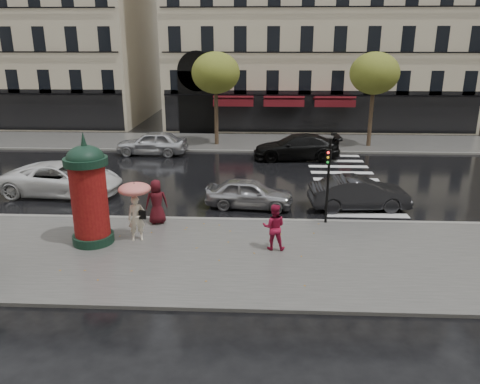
{
  "coord_description": "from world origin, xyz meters",
  "views": [
    {
      "loc": [
        1.26,
        -15.56,
        7.38
      ],
      "look_at": [
        0.47,
        1.5,
        1.82
      ],
      "focal_mm": 35.0,
      "sensor_mm": 36.0,
      "label": 1
    }
  ],
  "objects_px": {
    "car_silver": "(249,193)",
    "car_darkgrey": "(359,193)",
    "car_black": "(296,147)",
    "woman_red": "(274,227)",
    "morris_column": "(89,191)",
    "man_burgundy": "(157,202)",
    "traffic_light": "(328,173)",
    "woman_umbrella": "(135,202)",
    "car_white": "(63,179)",
    "car_far_silver": "(152,143)"
  },
  "relations": [
    {
      "from": "morris_column",
      "to": "traffic_light",
      "type": "height_order",
      "value": "morris_column"
    },
    {
      "from": "woman_umbrella",
      "to": "woman_red",
      "type": "height_order",
      "value": "woman_umbrella"
    },
    {
      "from": "woman_umbrella",
      "to": "traffic_light",
      "type": "height_order",
      "value": "traffic_light"
    },
    {
      "from": "woman_umbrella",
      "to": "car_far_silver",
      "type": "xyz_separation_m",
      "value": [
        -2.69,
        14.33,
        -0.84
      ]
    },
    {
      "from": "morris_column",
      "to": "car_silver",
      "type": "bearing_deg",
      "value": 37.88
    },
    {
      "from": "traffic_light",
      "to": "woman_umbrella",
      "type": "bearing_deg",
      "value": -164.31
    },
    {
      "from": "car_black",
      "to": "car_far_silver",
      "type": "xyz_separation_m",
      "value": [
        -9.61,
        0.81,
        -0.0
      ]
    },
    {
      "from": "morris_column",
      "to": "car_darkgrey",
      "type": "bearing_deg",
      "value": 22.82
    },
    {
      "from": "morris_column",
      "to": "car_white",
      "type": "relative_size",
      "value": 0.72
    },
    {
      "from": "woman_umbrella",
      "to": "car_black",
      "type": "xyz_separation_m",
      "value": [
        6.92,
        13.52,
        -0.84
      ]
    },
    {
      "from": "car_darkgrey",
      "to": "car_black",
      "type": "distance_m",
      "value": 9.56
    },
    {
      "from": "car_darkgrey",
      "to": "car_white",
      "type": "xyz_separation_m",
      "value": [
        -14.33,
        1.4,
        0.07
      ]
    },
    {
      "from": "woman_red",
      "to": "car_far_silver",
      "type": "bearing_deg",
      "value": -59.09
    },
    {
      "from": "car_black",
      "to": "car_far_silver",
      "type": "bearing_deg",
      "value": -98.44
    },
    {
      "from": "woman_umbrella",
      "to": "woman_red",
      "type": "distance_m",
      "value": 5.23
    },
    {
      "from": "car_black",
      "to": "woman_red",
      "type": "bearing_deg",
      "value": -10.77
    },
    {
      "from": "car_darkgrey",
      "to": "car_far_silver",
      "type": "xyz_separation_m",
      "value": [
        -11.82,
        10.11,
        0.06
      ]
    },
    {
      "from": "morris_column",
      "to": "car_black",
      "type": "relative_size",
      "value": 0.76
    },
    {
      "from": "traffic_light",
      "to": "car_white",
      "type": "bearing_deg",
      "value": 164.18
    },
    {
      "from": "woman_red",
      "to": "car_black",
      "type": "relative_size",
      "value": 0.31
    },
    {
      "from": "morris_column",
      "to": "traffic_light",
      "type": "xyz_separation_m",
      "value": [
        8.98,
        2.37,
        0.15
      ]
    },
    {
      "from": "man_burgundy",
      "to": "traffic_light",
      "type": "relative_size",
      "value": 0.52
    },
    {
      "from": "woman_umbrella",
      "to": "traffic_light",
      "type": "distance_m",
      "value": 7.67
    },
    {
      "from": "woman_umbrella",
      "to": "car_white",
      "type": "bearing_deg",
      "value": 132.68
    },
    {
      "from": "woman_red",
      "to": "car_far_silver",
      "type": "relative_size",
      "value": 0.36
    },
    {
      "from": "car_silver",
      "to": "car_darkgrey",
      "type": "relative_size",
      "value": 0.89
    },
    {
      "from": "woman_umbrella",
      "to": "car_black",
      "type": "distance_m",
      "value": 15.21
    },
    {
      "from": "car_white",
      "to": "car_black",
      "type": "relative_size",
      "value": 1.05
    },
    {
      "from": "man_burgundy",
      "to": "car_silver",
      "type": "height_order",
      "value": "man_burgundy"
    },
    {
      "from": "woman_umbrella",
      "to": "car_darkgrey",
      "type": "relative_size",
      "value": 0.52
    },
    {
      "from": "morris_column",
      "to": "car_black",
      "type": "height_order",
      "value": "morris_column"
    },
    {
      "from": "woman_umbrella",
      "to": "car_silver",
      "type": "height_order",
      "value": "woman_umbrella"
    },
    {
      "from": "woman_umbrella",
      "to": "woman_red",
      "type": "xyz_separation_m",
      "value": [
        5.15,
        -0.58,
        -0.67
      ]
    },
    {
      "from": "car_darkgrey",
      "to": "car_white",
      "type": "distance_m",
      "value": 14.4
    },
    {
      "from": "woman_umbrella",
      "to": "car_white",
      "type": "distance_m",
      "value": 7.7
    },
    {
      "from": "woman_red",
      "to": "car_black",
      "type": "bearing_deg",
      "value": -93.98
    },
    {
      "from": "traffic_light",
      "to": "car_silver",
      "type": "distance_m",
      "value": 4.17
    },
    {
      "from": "woman_umbrella",
      "to": "man_burgundy",
      "type": "xyz_separation_m",
      "value": [
        0.38,
        1.73,
        -0.6
      ]
    },
    {
      "from": "car_far_silver",
      "to": "woman_umbrella",
      "type": "bearing_deg",
      "value": 13.02
    },
    {
      "from": "morris_column",
      "to": "car_silver",
      "type": "distance_m",
      "value": 7.43
    },
    {
      "from": "man_burgundy",
      "to": "morris_column",
      "type": "relative_size",
      "value": 0.44
    },
    {
      "from": "man_burgundy",
      "to": "car_black",
      "type": "height_order",
      "value": "man_burgundy"
    },
    {
      "from": "car_darkgrey",
      "to": "car_white",
      "type": "height_order",
      "value": "car_white"
    },
    {
      "from": "woman_red",
      "to": "car_darkgrey",
      "type": "height_order",
      "value": "woman_red"
    },
    {
      "from": "car_white",
      "to": "car_far_silver",
      "type": "bearing_deg",
      "value": -11.28
    },
    {
      "from": "woman_red",
      "to": "car_black",
      "type": "distance_m",
      "value": 14.21
    },
    {
      "from": "car_white",
      "to": "woman_umbrella",
      "type": "bearing_deg",
      "value": -132.56
    },
    {
      "from": "man_burgundy",
      "to": "car_darkgrey",
      "type": "xyz_separation_m",
      "value": [
        8.76,
        2.49,
        -0.31
      ]
    },
    {
      "from": "car_black",
      "to": "traffic_light",
      "type": "bearing_deg",
      "value": -1.4
    },
    {
      "from": "woman_red",
      "to": "man_burgundy",
      "type": "xyz_separation_m",
      "value": [
        -4.77,
        2.31,
        0.07
      ]
    }
  ]
}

